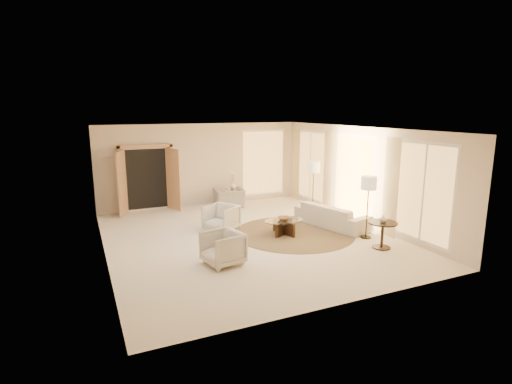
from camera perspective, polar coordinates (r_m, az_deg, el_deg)
name	(u,v)px	position (r m, az deg, el deg)	size (l,w,h in m)	color
room	(248,185)	(10.13, -1.13, 1.03)	(7.04, 8.04, 2.83)	#F2E6D0
windows_right	(356,177)	(11.98, 14.04, 2.14)	(0.10, 6.40, 2.40)	#F6BA62
window_back_corner	(263,163)	(14.62, 1.07, 4.20)	(1.70, 0.10, 2.40)	#F6BA62
curtains_right	(336,174)	(12.66, 11.34, 2.55)	(0.06, 5.20, 2.60)	beige
french_doors	(147,179)	(13.31, -15.27, 1.78)	(1.95, 0.66, 2.16)	tan
area_rug	(294,233)	(10.88, 5.43, -5.82)	(3.25, 3.25, 0.01)	#3E2D1B
sofa	(332,215)	(11.55, 10.84, -3.29)	(2.20, 0.86, 0.64)	beige
armchair_left	(221,217)	(10.94, -4.99, -3.56)	(0.78, 0.73, 0.80)	beige
armchair_right	(223,247)	(8.66, -4.79, -7.78)	(0.77, 0.72, 0.79)	beige
accent_chair	(229,195)	(13.56, -3.84, -0.43)	(0.96, 0.62, 0.84)	#9A948B
coffee_table	(284,225)	(10.67, 4.00, -4.78)	(1.41, 1.41, 0.40)	black
end_table	(382,230)	(10.04, 17.62, -5.24)	(0.69, 0.69, 0.65)	black
side_table	(233,195)	(13.74, -3.36, -0.49)	(0.52, 0.52, 0.60)	black
floor_lamp_near	(314,169)	(12.78, 8.23, 3.23)	(0.40, 0.40, 1.66)	black
floor_lamp_far	(369,186)	(10.50, 15.80, 0.84)	(0.39, 0.39, 1.62)	black
bowl	(284,218)	(10.62, 4.01, -3.79)	(0.34, 0.34, 0.08)	brown
end_vase	(383,219)	(9.96, 17.72, -3.64)	(0.18, 0.18, 0.19)	white
side_vase	(233,186)	(13.67, -3.38, 0.93)	(0.22, 0.22, 0.23)	white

